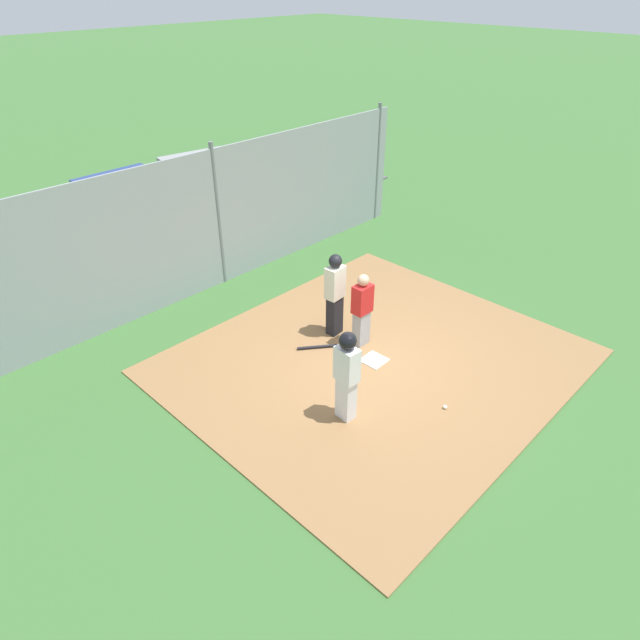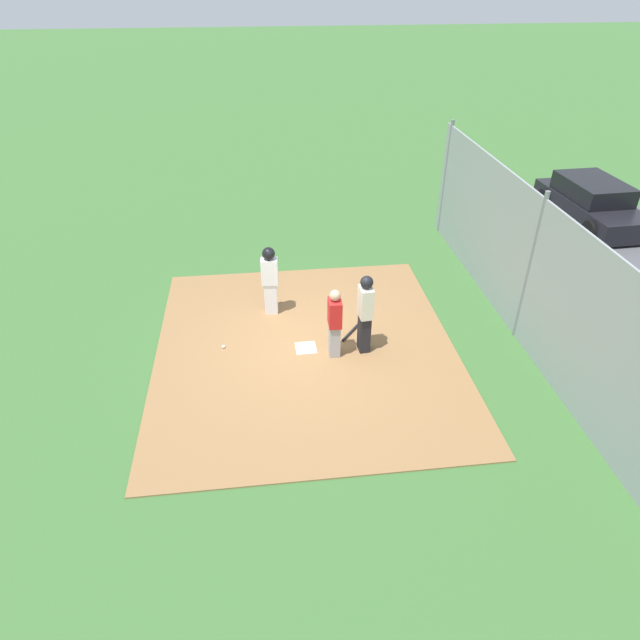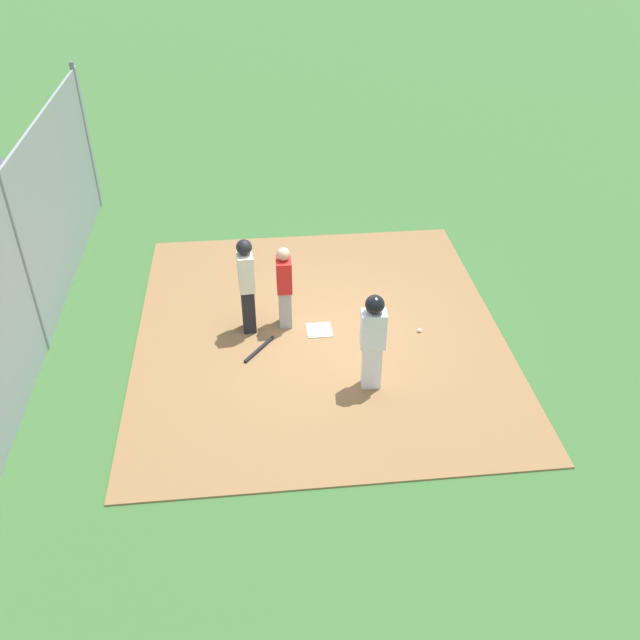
{
  "view_description": "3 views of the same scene",
  "coord_description": "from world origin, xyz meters",
  "px_view_note": "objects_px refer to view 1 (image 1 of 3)",
  "views": [
    {
      "loc": [
        6.97,
        5.34,
        6.46
      ],
      "look_at": [
        0.69,
        -0.79,
        0.92
      ],
      "focal_mm": 31.32,
      "sensor_mm": 36.0,
      "label": 1
    },
    {
      "loc": [
        -9.59,
        0.85,
        7.06
      ],
      "look_at": [
        -0.17,
        -0.29,
        0.85
      ],
      "focal_mm": 30.93,
      "sensor_mm": 36.0,
      "label": 2
    },
    {
      "loc": [
        9.77,
        -1.0,
        7.09
      ],
      "look_at": [
        0.9,
        -0.08,
        0.89
      ],
      "focal_mm": 38.19,
      "sensor_mm": 36.0,
      "label": 3
    }
  ],
  "objects_px": {
    "runner": "(347,370)",
    "parked_car_silver": "(205,178)",
    "parked_car_blue": "(127,199)",
    "baseball": "(445,407)",
    "home_plate": "(374,360)",
    "catcher": "(362,309)",
    "umpire": "(335,293)",
    "baseball_bat": "(317,347)"
  },
  "relations": [
    {
      "from": "home_plate",
      "to": "runner",
      "type": "bearing_deg",
      "value": 23.0
    },
    {
      "from": "umpire",
      "to": "catcher",
      "type": "bearing_deg",
      "value": 3.22
    },
    {
      "from": "catcher",
      "to": "baseball_bat",
      "type": "xyz_separation_m",
      "value": [
        0.74,
        -0.5,
        -0.77
      ]
    },
    {
      "from": "parked_car_blue",
      "to": "parked_car_silver",
      "type": "bearing_deg",
      "value": -1.08
    },
    {
      "from": "runner",
      "to": "baseball_bat",
      "type": "relative_size",
      "value": 2.09
    },
    {
      "from": "home_plate",
      "to": "parked_car_silver",
      "type": "xyz_separation_m",
      "value": [
        -3.3,
        -10.0,
        0.57
      ]
    },
    {
      "from": "baseball",
      "to": "parked_car_blue",
      "type": "height_order",
      "value": "parked_car_blue"
    },
    {
      "from": "home_plate",
      "to": "baseball_bat",
      "type": "xyz_separation_m",
      "value": [
        0.47,
        -1.08,
        0.02
      ]
    },
    {
      "from": "umpire",
      "to": "runner",
      "type": "distance_m",
      "value": 2.57
    },
    {
      "from": "runner",
      "to": "baseball",
      "type": "distance_m",
      "value": 1.97
    },
    {
      "from": "home_plate",
      "to": "umpire",
      "type": "xyz_separation_m",
      "value": [
        -0.18,
        -1.22,
        0.94
      ]
    },
    {
      "from": "catcher",
      "to": "umpire",
      "type": "relative_size",
      "value": 0.87
    },
    {
      "from": "home_plate",
      "to": "parked_car_blue",
      "type": "distance_m",
      "value": 10.04
    },
    {
      "from": "parked_car_silver",
      "to": "parked_car_blue",
      "type": "xyz_separation_m",
      "value": [
        2.83,
        -0.02,
        0.0
      ]
    },
    {
      "from": "runner",
      "to": "baseball",
      "type": "xyz_separation_m",
      "value": [
        -1.34,
        1.1,
        -0.93
      ]
    },
    {
      "from": "baseball_bat",
      "to": "parked_car_blue",
      "type": "bearing_deg",
      "value": -58.62
    },
    {
      "from": "parked_car_blue",
      "to": "baseball",
      "type": "bearing_deg",
      "value": -94.11
    },
    {
      "from": "home_plate",
      "to": "parked_car_blue",
      "type": "relative_size",
      "value": 0.1
    },
    {
      "from": "runner",
      "to": "umpire",
      "type": "bearing_deg",
      "value": 51.61
    },
    {
      "from": "parked_car_blue",
      "to": "home_plate",
      "type": "bearing_deg",
      "value": -93.43
    },
    {
      "from": "parked_car_silver",
      "to": "home_plate",
      "type": "bearing_deg",
      "value": -99.3
    },
    {
      "from": "home_plate",
      "to": "parked_car_silver",
      "type": "relative_size",
      "value": 0.1
    },
    {
      "from": "catcher",
      "to": "parked_car_silver",
      "type": "bearing_deg",
      "value": 162.76
    },
    {
      "from": "catcher",
      "to": "parked_car_blue",
      "type": "bearing_deg",
      "value": 179.37
    },
    {
      "from": "home_plate",
      "to": "umpire",
      "type": "relative_size",
      "value": 0.25
    },
    {
      "from": "umpire",
      "to": "runner",
      "type": "relative_size",
      "value": 1.06
    },
    {
      "from": "runner",
      "to": "parked_car_blue",
      "type": "bearing_deg",
      "value": 83.52
    },
    {
      "from": "umpire",
      "to": "parked_car_silver",
      "type": "bearing_deg",
      "value": 156.12
    },
    {
      "from": "runner",
      "to": "parked_car_silver",
      "type": "relative_size",
      "value": 0.38
    },
    {
      "from": "baseball_bat",
      "to": "catcher",
      "type": "bearing_deg",
      "value": -176.55
    },
    {
      "from": "catcher",
      "to": "umpire",
      "type": "height_order",
      "value": "umpire"
    },
    {
      "from": "home_plate",
      "to": "umpire",
      "type": "distance_m",
      "value": 1.55
    },
    {
      "from": "parked_car_blue",
      "to": "runner",
      "type": "bearing_deg",
      "value": -101.52
    },
    {
      "from": "catcher",
      "to": "parked_car_silver",
      "type": "distance_m",
      "value": 9.9
    },
    {
      "from": "home_plate",
      "to": "baseball_bat",
      "type": "bearing_deg",
      "value": -66.27
    },
    {
      "from": "parked_car_silver",
      "to": "parked_car_blue",
      "type": "height_order",
      "value": "same"
    },
    {
      "from": "catcher",
      "to": "parked_car_blue",
      "type": "distance_m",
      "value": 9.44
    },
    {
      "from": "baseball_bat",
      "to": "parked_car_silver",
      "type": "distance_m",
      "value": 9.7
    },
    {
      "from": "umpire",
      "to": "parked_car_blue",
      "type": "distance_m",
      "value": 8.8
    },
    {
      "from": "runner",
      "to": "parked_car_blue",
      "type": "xyz_separation_m",
      "value": [
        -2.04,
        -10.68,
        -0.39
      ]
    },
    {
      "from": "catcher",
      "to": "baseball",
      "type": "height_order",
      "value": "catcher"
    },
    {
      "from": "umpire",
      "to": "runner",
      "type": "xyz_separation_m",
      "value": [
        1.74,
        1.89,
        0.03
      ]
    }
  ]
}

